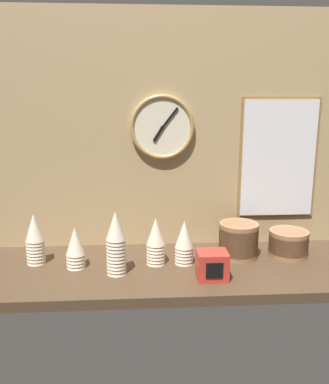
{
  "coord_description": "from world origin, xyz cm",
  "views": [
    {
      "loc": [
        -13.82,
        -155.96,
        67.74
      ],
      "look_at": [
        -3.58,
        4.0,
        30.08
      ],
      "focal_mm": 38.0,
      "sensor_mm": 36.0,
      "label": 1
    }
  ],
  "objects_px": {
    "cup_stack_left": "(75,247)",
    "wall_clock": "(162,127)",
    "cup_stack_center_left": "(116,243)",
    "napkin_dispenser": "(212,265)",
    "cup_stack_center_right": "(184,242)",
    "cup_stack_center": "(156,241)",
    "menu_board": "(278,159)",
    "bowl_stack_far_right": "(288,242)",
    "cup_stack_far_left": "(35,239)",
    "bowl_stack_right": "(238,239)"
  },
  "relations": [
    {
      "from": "bowl_stack_right",
      "to": "menu_board",
      "type": "relative_size",
      "value": 0.3
    },
    {
      "from": "cup_stack_left",
      "to": "menu_board",
      "type": "bearing_deg",
      "value": 14.88
    },
    {
      "from": "napkin_dispenser",
      "to": "cup_stack_center",
      "type": "bearing_deg",
      "value": 143.8
    },
    {
      "from": "cup_stack_center",
      "to": "wall_clock",
      "type": "xyz_separation_m",
      "value": [
        0.04,
        0.22,
        0.45
      ]
    },
    {
      "from": "cup_stack_far_left",
      "to": "menu_board",
      "type": "relative_size",
      "value": 0.38
    },
    {
      "from": "cup_stack_far_left",
      "to": "napkin_dispenser",
      "type": "xyz_separation_m",
      "value": [
        0.71,
        -0.19,
        -0.05
      ]
    },
    {
      "from": "bowl_stack_right",
      "to": "wall_clock",
      "type": "xyz_separation_m",
      "value": [
        -0.32,
        0.16,
        0.47
      ]
    },
    {
      "from": "cup_stack_center_right",
      "to": "cup_stack_far_left",
      "type": "bearing_deg",
      "value": 176.13
    },
    {
      "from": "bowl_stack_right",
      "to": "bowl_stack_far_right",
      "type": "height_order",
      "value": "bowl_stack_right"
    },
    {
      "from": "cup_stack_center_right",
      "to": "cup_stack_center_left",
      "type": "bearing_deg",
      "value": -163.01
    },
    {
      "from": "cup_stack_center_right",
      "to": "wall_clock",
      "type": "bearing_deg",
      "value": 109.39
    },
    {
      "from": "cup_stack_center",
      "to": "cup_stack_far_left",
      "type": "xyz_separation_m",
      "value": [
        -0.5,
        0.04,
        0.01
      ]
    },
    {
      "from": "bowl_stack_far_right",
      "to": "napkin_dispenser",
      "type": "bearing_deg",
      "value": -151.05
    },
    {
      "from": "cup_stack_center",
      "to": "bowl_stack_far_right",
      "type": "xyz_separation_m",
      "value": [
        0.58,
        0.05,
        -0.04
      ]
    },
    {
      "from": "bowl_stack_right",
      "to": "menu_board",
      "type": "bearing_deg",
      "value": 38.81
    },
    {
      "from": "cup_stack_left",
      "to": "cup_stack_center_left",
      "type": "xyz_separation_m",
      "value": [
        0.17,
        -0.07,
        0.04
      ]
    },
    {
      "from": "cup_stack_center_right",
      "to": "wall_clock",
      "type": "relative_size",
      "value": 0.65
    },
    {
      "from": "cup_stack_center_right",
      "to": "cup_stack_center",
      "type": "relative_size",
      "value": 0.93
    },
    {
      "from": "cup_stack_center",
      "to": "cup_stack_far_left",
      "type": "relative_size",
      "value": 0.93
    },
    {
      "from": "bowl_stack_far_right",
      "to": "cup_stack_center_left",
      "type": "bearing_deg",
      "value": -169.31
    },
    {
      "from": "cup_stack_center_left",
      "to": "napkin_dispenser",
      "type": "height_order",
      "value": "cup_stack_center_left"
    },
    {
      "from": "bowl_stack_right",
      "to": "menu_board",
      "type": "xyz_separation_m",
      "value": [
        0.21,
        0.17,
        0.32
      ]
    },
    {
      "from": "cup_stack_far_left",
      "to": "cup_stack_left",
      "type": "bearing_deg",
      "value": -16.62
    },
    {
      "from": "wall_clock",
      "to": "cup_stack_center",
      "type": "bearing_deg",
      "value": -100.41
    },
    {
      "from": "cup_stack_center_left",
      "to": "cup_stack_center_right",
      "type": "bearing_deg",
      "value": 16.99
    },
    {
      "from": "cup_stack_far_left",
      "to": "cup_stack_center",
      "type": "bearing_deg",
      "value": -4.59
    },
    {
      "from": "cup_stack_center",
      "to": "cup_stack_far_left",
      "type": "height_order",
      "value": "cup_stack_far_left"
    },
    {
      "from": "cup_stack_far_left",
      "to": "bowl_stack_far_right",
      "type": "xyz_separation_m",
      "value": [
        1.08,
        0.01,
        -0.05
      ]
    },
    {
      "from": "cup_stack_left",
      "to": "wall_clock",
      "type": "distance_m",
      "value": 0.63
    },
    {
      "from": "cup_stack_center_left",
      "to": "bowl_stack_far_right",
      "type": "distance_m",
      "value": 0.75
    },
    {
      "from": "cup_stack_center_left",
      "to": "bowl_stack_far_right",
      "type": "relative_size",
      "value": 1.52
    },
    {
      "from": "cup_stack_center_right",
      "to": "menu_board",
      "type": "height_order",
      "value": "menu_board"
    },
    {
      "from": "cup_stack_left",
      "to": "cup_stack_far_left",
      "type": "xyz_separation_m",
      "value": [
        -0.17,
        0.05,
        0.02
      ]
    },
    {
      "from": "menu_board",
      "to": "napkin_dispenser",
      "type": "distance_m",
      "value": 0.63
    },
    {
      "from": "cup_stack_center_left",
      "to": "cup_stack_left",
      "type": "bearing_deg",
      "value": 156.12
    },
    {
      "from": "napkin_dispenser",
      "to": "wall_clock",
      "type": "bearing_deg",
      "value": 114.39
    },
    {
      "from": "cup_stack_center_right",
      "to": "cup_stack_far_left",
      "type": "distance_m",
      "value": 0.62
    },
    {
      "from": "cup_stack_left",
      "to": "cup_stack_center_left",
      "type": "height_order",
      "value": "cup_stack_center_left"
    },
    {
      "from": "cup_stack_center_left",
      "to": "bowl_stack_right",
      "type": "relative_size",
      "value": 1.52
    },
    {
      "from": "cup_stack_center",
      "to": "bowl_stack_far_right",
      "type": "distance_m",
      "value": 0.58
    },
    {
      "from": "cup_stack_center_right",
      "to": "bowl_stack_right",
      "type": "xyz_separation_m",
      "value": [
        0.24,
        0.06,
        -0.01
      ]
    },
    {
      "from": "napkin_dispenser",
      "to": "cup_stack_center_right",
      "type": "bearing_deg",
      "value": 121.03
    },
    {
      "from": "cup_stack_center_left",
      "to": "menu_board",
      "type": "xyz_separation_m",
      "value": [
        0.73,
        0.31,
        0.27
      ]
    },
    {
      "from": "cup_stack_center_left",
      "to": "napkin_dispenser",
      "type": "bearing_deg",
      "value": -10.32
    },
    {
      "from": "cup_stack_center",
      "to": "napkin_dispenser",
      "type": "height_order",
      "value": "cup_stack_center"
    },
    {
      "from": "cup_stack_center_right",
      "to": "cup_stack_center",
      "type": "distance_m",
      "value": 0.12
    },
    {
      "from": "cup_stack_center",
      "to": "cup_stack_left",
      "type": "bearing_deg",
      "value": -177.96
    },
    {
      "from": "napkin_dispenser",
      "to": "cup_stack_left",
      "type": "bearing_deg",
      "value": 165.21
    },
    {
      "from": "cup_stack_center",
      "to": "napkin_dispenser",
      "type": "relative_size",
      "value": 1.72
    },
    {
      "from": "cup_stack_center_right",
      "to": "napkin_dispenser",
      "type": "height_order",
      "value": "cup_stack_center_right"
    }
  ]
}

